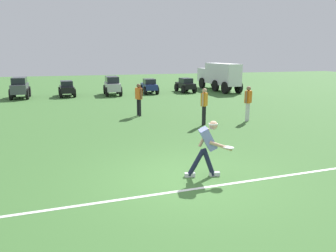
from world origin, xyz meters
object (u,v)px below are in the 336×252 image
object	(u,v)px
parked_car_slot_b	(67,88)
box_truck	(219,75)
teammate_deep	(204,103)
parked_car_slot_d	(149,86)
parked_car_slot_a	(20,87)
teammate_near_sideline	(248,100)
teammate_midfield	(139,97)
parked_car_slot_e	(185,85)
parked_car_slot_c	(112,85)
frisbee_thrower	(207,145)
frisbee_in_flight	(228,147)

from	to	relation	value
parked_car_slot_b	box_truck	world-z (taller)	box_truck
teammate_deep	parked_car_slot_d	distance (m)	11.72
parked_car_slot_b	parked_car_slot_a	bearing A→B (deg)	-177.72
teammate_near_sideline	teammate_midfield	world-z (taller)	same
teammate_midfield	parked_car_slot_b	bearing A→B (deg)	110.81
teammate_near_sideline	parked_car_slot_e	size ratio (longest dim) A/B	0.70
teammate_near_sideline	parked_car_slot_c	distance (m)	12.22
teammate_midfield	parked_car_slot_d	distance (m)	9.27
teammate_near_sideline	parked_car_slot_e	world-z (taller)	teammate_near_sideline
frisbee_thrower	parked_car_slot_c	xyz separation A→B (m)	(-0.10, 17.08, -0.07)
teammate_near_sideline	parked_car_slot_d	world-z (taller)	teammate_near_sideline
frisbee_thrower	teammate_midfield	xyz separation A→B (m)	(0.06, 8.36, 0.15)
frisbee_in_flight	parked_car_slot_e	xyz separation A→B (m)	(5.21, 17.49, -0.22)
teammate_near_sideline	teammate_deep	distance (m)	2.22
frisbee_thrower	teammate_midfield	bearing A→B (deg)	89.58
teammate_midfield	parked_car_slot_a	world-z (taller)	teammate_midfield
parked_car_slot_a	frisbee_in_flight	bearing A→B (deg)	-68.78
frisbee_in_flight	parked_car_slot_d	world-z (taller)	parked_car_slot_d
frisbee_thrower	parked_car_slot_e	xyz separation A→B (m)	(5.63, 17.20, -0.23)
parked_car_slot_d	teammate_near_sideline	bearing A→B (deg)	-81.30
parked_car_slot_e	box_truck	bearing A→B (deg)	5.81
teammate_deep	parked_car_slot_e	size ratio (longest dim) A/B	0.70
teammate_near_sideline	teammate_deep	world-z (taller)	same
frisbee_in_flight	parked_car_slot_a	size ratio (longest dim) A/B	0.13
teammate_deep	parked_car_slot_a	bearing A→B (deg)	126.64
parked_car_slot_a	teammate_midfield	bearing A→B (deg)	-53.74
parked_car_slot_c	teammate_near_sideline	bearing A→B (deg)	-68.06
frisbee_in_flight	teammate_midfield	distance (m)	8.66
parked_car_slot_a	parked_car_slot_c	distance (m)	6.22
parked_car_slot_d	teammate_deep	bearing A→B (deg)	-92.21
frisbee_thrower	parked_car_slot_a	xyz separation A→B (m)	(-6.31, 17.05, -0.05)
box_truck	parked_car_slot_a	bearing A→B (deg)	-178.26
parked_car_slot_c	parked_car_slot_a	bearing A→B (deg)	-179.74
frisbee_in_flight	parked_car_slot_c	xyz separation A→B (m)	(-0.51, 17.37, -0.06)
parked_car_slot_e	box_truck	xyz separation A→B (m)	(3.00, 0.31, 0.67)
teammate_midfield	parked_car_slot_a	bearing A→B (deg)	126.26
parked_car_slot_c	parked_car_slot_d	distance (m)	2.82
parked_car_slot_c	parked_car_slot_e	world-z (taller)	parked_car_slot_c
teammate_near_sideline	frisbee_thrower	bearing A→B (deg)	-127.85
teammate_near_sideline	parked_car_slot_b	size ratio (longest dim) A/B	0.69
teammate_midfield	parked_car_slot_a	xyz separation A→B (m)	(-6.37, 8.69, -0.20)
parked_car_slot_b	parked_car_slot_d	size ratio (longest dim) A/B	1.01
teammate_near_sideline	parked_car_slot_a	bearing A→B (deg)	133.66
teammate_deep	parked_car_slot_a	xyz separation A→B (m)	(-8.57, 11.53, -0.20)
parked_car_slot_c	frisbee_thrower	bearing A→B (deg)	-89.68
frisbee_thrower	parked_car_slot_e	distance (m)	18.10
parked_car_slot_b	parked_car_slot_d	bearing A→B (deg)	0.57
frisbee_thrower	teammate_near_sideline	bearing A→B (deg)	52.15
frisbee_thrower	parked_car_slot_d	bearing A→B (deg)	81.06
teammate_near_sideline	teammate_deep	bearing A→B (deg)	-174.15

